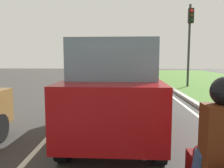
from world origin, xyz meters
The scene contains 7 objects.
ground_plane centered at (0.00, 14.00, 0.00)m, with size 60.00×60.00×0.00m, color #383533.
lane_line_center centered at (-0.70, 14.00, 0.00)m, with size 0.12×32.00×0.01m, color silver.
lane_line_right_edge centered at (3.60, 14.00, 0.00)m, with size 0.12×32.00×0.01m, color silver.
curb_right centered at (4.10, 14.00, 0.06)m, with size 0.24×48.00×0.12m, color #9E9B93.
car_suv_ahead centered at (0.91, 8.67, 1.17)m, with size 2.06×4.54×2.28m.
rider_person centered at (2.03, 5.26, 1.19)m, with size 0.50×0.40×1.16m.
traffic_light_near_right centered at (5.38, 18.14, 3.52)m, with size 0.32×0.50×5.25m.
Camera 1 is at (1.05, 3.08, 1.91)m, focal length 37.26 mm.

